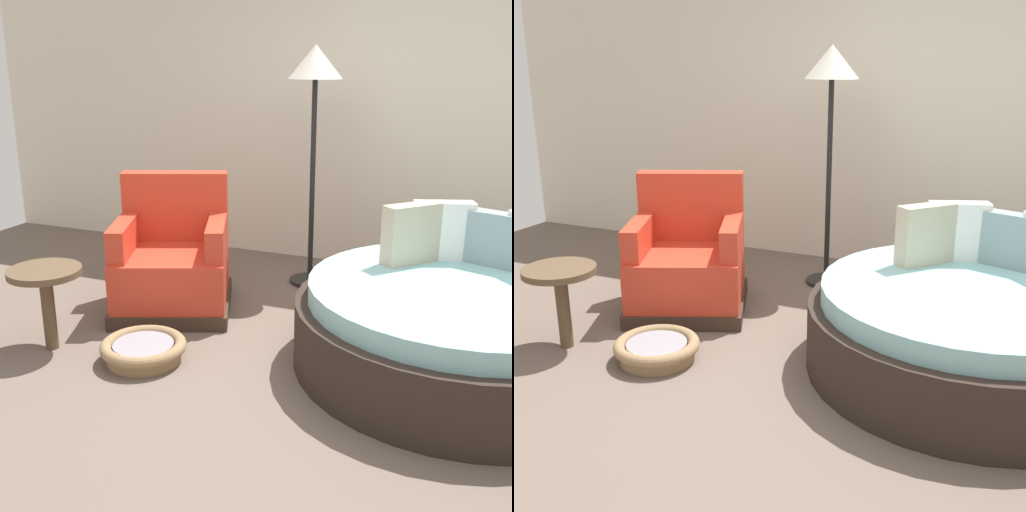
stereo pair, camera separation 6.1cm
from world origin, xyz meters
The scene contains 7 objects.
ground_plane centered at (0.00, 0.00, -0.01)m, with size 8.00×8.00×0.02m, color #66564C.
back_wall centered at (0.00, 2.38, 1.35)m, with size 8.00×0.12×2.71m, color silver.
round_daybed centered at (0.70, 0.63, 0.26)m, with size 1.85×1.85×0.88m.
red_armchair centered at (-1.26, 0.82, 0.33)m, with size 1.04×1.04×0.94m.
pet_basket centered at (-1.01, 0.01, 0.07)m, with size 0.51×0.51×0.13m.
side_table centered at (-1.63, -0.06, 0.43)m, with size 0.44×0.44×0.52m.
floor_lamp centered at (-0.51, 1.68, 1.53)m, with size 0.40×0.40×1.82m.
Camera 1 is at (0.88, -2.80, 1.70)m, focal length 43.23 mm.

